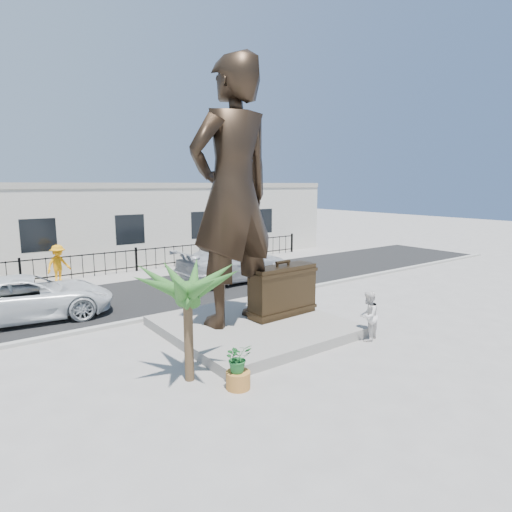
{
  "coord_description": "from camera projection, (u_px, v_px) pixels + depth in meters",
  "views": [
    {
      "loc": [
        -8.17,
        -9.09,
        4.62
      ],
      "look_at": [
        0.0,
        2.0,
        2.3
      ],
      "focal_mm": 30.0,
      "sensor_mm": 36.0,
      "label": 1
    }
  ],
  "objects": [
    {
      "name": "street",
      "position": [
        177.0,
        289.0,
        19.11
      ],
      "size": [
        40.0,
        7.0,
        0.01
      ],
      "primitive_type": "cube",
      "color": "black",
      "rests_on": "ground"
    },
    {
      "name": "building",
      "position": [
        109.0,
        225.0,
        25.89
      ],
      "size": [
        28.0,
        7.0,
        4.4
      ],
      "primitive_type": "cube",
      "color": "silver",
      "rests_on": "ground"
    },
    {
      "name": "tourist",
      "position": [
        368.0,
        316.0,
        12.71
      ],
      "size": [
        0.88,
        0.78,
        1.5
      ],
      "primitive_type": "imported",
      "rotation": [
        0.0,
        0.0,
        3.49
      ],
      "color": "white",
      "rests_on": "ground"
    },
    {
      "name": "shrub",
      "position": [
        238.0,
        358.0,
        9.68
      ],
      "size": [
        0.68,
        0.62,
        0.67
      ],
      "primitive_type": "imported",
      "rotation": [
        0.0,
        0.0,
        -0.17
      ],
      "color": "#21672C",
      "rests_on": "planter"
    },
    {
      "name": "car_white",
      "position": [
        28.0,
        298.0,
        14.65
      ],
      "size": [
        5.78,
        3.21,
        1.53
      ],
      "primitive_type": "imported",
      "rotation": [
        0.0,
        0.0,
        1.45
      ],
      "color": "white",
      "rests_on": "street"
    },
    {
      "name": "car_silver",
      "position": [
        235.0,
        263.0,
        20.5
      ],
      "size": [
        5.98,
        2.6,
        1.71
      ],
      "primitive_type": "imported",
      "rotation": [
        0.0,
        0.0,
        1.61
      ],
      "color": "#BABCBF",
      "rests_on": "street"
    },
    {
      "name": "planter",
      "position": [
        238.0,
        380.0,
        9.76
      ],
      "size": [
        0.56,
        0.56,
        0.4
      ],
      "primitive_type": "cylinder",
      "color": "#BA7531",
      "rests_on": "ground"
    },
    {
      "name": "far_sidewalk",
      "position": [
        143.0,
        274.0,
        22.29
      ],
      "size": [
        40.0,
        2.5,
        0.02
      ],
      "primitive_type": "cube",
      "color": "#9E9991",
      "rests_on": "ground"
    },
    {
      "name": "suitcase",
      "position": [
        283.0,
        291.0,
        14.16
      ],
      "size": [
        2.4,
        0.86,
        1.67
      ],
      "primitive_type": "cube",
      "rotation": [
        0.0,
        0.0,
        0.04
      ],
      "color": "#312414",
      "rests_on": "plinth"
    },
    {
      "name": "worker",
      "position": [
        58.0,
        264.0,
        19.81
      ],
      "size": [
        1.37,
        1.13,
        1.85
      ],
      "primitive_type": "imported",
      "rotation": [
        0.0,
        0.0,
        0.45
      ],
      "color": "#FF9F0D",
      "rests_on": "far_sidewalk"
    },
    {
      "name": "palm_tree",
      "position": [
        190.0,
        380.0,
        10.21
      ],
      "size": [
        1.8,
        1.8,
        3.2
      ],
      "primitive_type": null,
      "color": "#2A5B21",
      "rests_on": "ground"
    },
    {
      "name": "statue",
      "position": [
        233.0,
        194.0,
        12.89
      ],
      "size": [
        3.07,
        2.14,
        8.05
      ],
      "primitive_type": "imported",
      "rotation": [
        0.0,
        0.0,
        3.21
      ],
      "color": "black",
      "rests_on": "plinth"
    },
    {
      "name": "plinth",
      "position": [
        253.0,
        326.0,
        13.63
      ],
      "size": [
        5.2,
        5.2,
        0.3
      ],
      "primitive_type": "cube",
      "color": "gray",
      "rests_on": "ground"
    },
    {
      "name": "fence",
      "position": [
        136.0,
        260.0,
        22.82
      ],
      "size": [
        22.0,
        0.1,
        1.2
      ],
      "primitive_type": "cube",
      "color": "black",
      "rests_on": "ground"
    },
    {
      "name": "curb",
      "position": [
        217.0,
        305.0,
        16.32
      ],
      "size": [
        40.0,
        0.25,
        0.12
      ],
      "primitive_type": "cube",
      "color": "#A5A399",
      "rests_on": "ground"
    },
    {
      "name": "ground",
      "position": [
        296.0,
        341.0,
        12.76
      ],
      "size": [
        100.0,
        100.0,
        0.0
      ],
      "primitive_type": "plane",
      "color": "#9E9991",
      "rests_on": "ground"
    }
  ]
}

